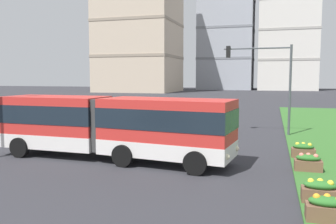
{
  "coord_description": "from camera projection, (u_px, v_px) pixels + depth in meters",
  "views": [
    {
      "loc": [
        5.48,
        -3.04,
        3.98
      ],
      "look_at": [
        0.36,
        14.2,
        2.2
      ],
      "focal_mm": 37.72,
      "sensor_mm": 36.0,
      "label": 1
    }
  ],
  "objects": [
    {
      "name": "articulated_bus",
      "position": [
        112.0,
        125.0,
        17.06
      ],
      "size": [
        11.95,
        3.48,
        3.0
      ],
      "color": "red",
      "rests_on": "ground"
    },
    {
      "name": "car_navy_sedan",
      "position": [
        124.0,
        117.0,
        28.66
      ],
      "size": [
        4.47,
        2.16,
        1.58
      ],
      "color": "#19234C",
      "rests_on": "ground"
    },
    {
      "name": "flower_planter_2",
      "position": [
        327.0,
        208.0,
        9.58
      ],
      "size": [
        1.1,
        0.56,
        0.74
      ],
      "color": "brown",
      "rests_on": "grass_median"
    },
    {
      "name": "flower_planter_3",
      "position": [
        320.0,
        191.0,
        11.03
      ],
      "size": [
        1.1,
        0.56,
        0.74
      ],
      "color": "brown",
      "rests_on": "grass_median"
    },
    {
      "name": "flower_planter_4",
      "position": [
        308.0,
        162.0,
        14.75
      ],
      "size": [
        1.1,
        0.56,
        0.74
      ],
      "color": "brown",
      "rests_on": "grass_median"
    },
    {
      "name": "flower_planter_5",
      "position": [
        303.0,
        150.0,
        17.18
      ],
      "size": [
        1.1,
        0.56,
        0.74
      ],
      "color": "brown",
      "rests_on": "grass_median"
    },
    {
      "name": "traffic_light_far_right",
      "position": [
        267.0,
        73.0,
        23.96
      ],
      "size": [
        4.54,
        0.28,
        6.14
      ],
      "color": "#474C51",
      "rests_on": "ground"
    },
    {
      "name": "apartment_tower_west",
      "position": [
        139.0,
        25.0,
        96.1
      ],
      "size": [
        20.42,
        19.09,
        36.34
      ],
      "color": "#C6B299",
      "rests_on": "ground"
    },
    {
      "name": "apartment_tower_westcentre",
      "position": [
        227.0,
        16.0,
        113.23
      ],
      "size": [
        17.1,
        15.11,
        47.25
      ],
      "color": "#9EA3AD",
      "rests_on": "ground"
    },
    {
      "name": "apartment_tower_centre",
      "position": [
        289.0,
        18.0,
        108.5
      ],
      "size": [
        17.28,
        16.3,
        44.01
      ],
      "color": "silver",
      "rests_on": "ground"
    }
  ]
}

